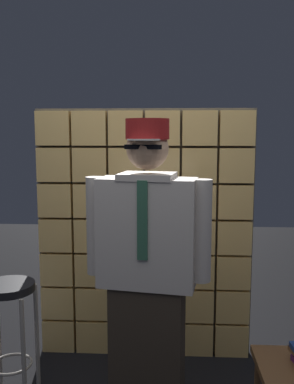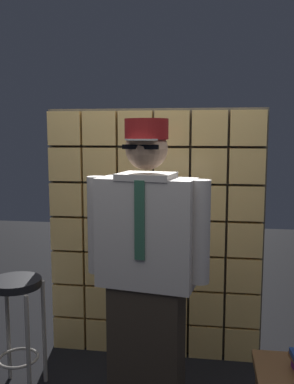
# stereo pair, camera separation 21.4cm
# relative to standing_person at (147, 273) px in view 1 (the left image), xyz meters

# --- Properties ---
(glass_block_wall) EXTENTS (1.66, 0.10, 1.93)m
(glass_block_wall) POSITION_rel_standing_person_xyz_m (-0.07, 0.86, 0.01)
(glass_block_wall) COLOR #F2C672
(glass_block_wall) RESTS_ON ground
(standing_person) EXTENTS (0.72, 0.35, 1.81)m
(standing_person) POSITION_rel_standing_person_xyz_m (0.00, 0.00, 0.00)
(standing_person) COLOR #382D23
(standing_person) RESTS_ON ground
(bar_stool) EXTENTS (0.34, 0.34, 0.78)m
(bar_stool) POSITION_rel_standing_person_xyz_m (-0.90, 0.21, -0.36)
(bar_stool) COLOR black
(bar_stool) RESTS_ON ground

